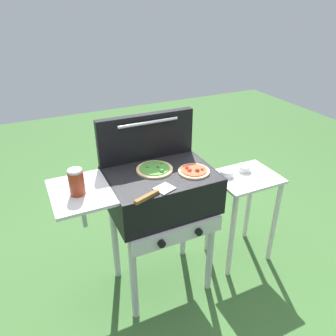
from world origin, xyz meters
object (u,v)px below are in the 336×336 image
(pizza_veggie, at_px, (155,169))
(topping_bowl_near, at_px, (227,173))
(prep_table, at_px, (243,200))
(topping_bowl_far, at_px, (244,168))
(pizza_pepperoni, at_px, (194,171))
(sauce_jar, at_px, (76,182))
(spatula, at_px, (154,193))
(grill, at_px, (159,194))

(pizza_veggie, height_order, topping_bowl_near, pizza_veggie)
(prep_table, xyz_separation_m, topping_bowl_far, (0.03, 0.07, 0.22))
(pizza_pepperoni, relative_size, topping_bowl_far, 2.07)
(prep_table, relative_size, topping_bowl_near, 7.53)
(pizza_veggie, distance_m, sauce_jar, 0.48)
(spatula, bearing_deg, pizza_veggie, 66.33)
(grill, xyz_separation_m, pizza_pepperoni, (0.20, -0.08, 0.15))
(pizza_veggie, height_order, prep_table, pizza_veggie)
(topping_bowl_far, bearing_deg, topping_bowl_near, -177.07)
(pizza_pepperoni, relative_size, topping_bowl_near, 2.00)
(pizza_pepperoni, bearing_deg, spatula, -158.16)
(topping_bowl_near, bearing_deg, topping_bowl_far, 2.93)
(spatula, bearing_deg, pizza_pepperoni, 21.84)
(sauce_jar, bearing_deg, spatula, -26.28)
(grill, height_order, topping_bowl_near, grill)
(sauce_jar, height_order, prep_table, sauce_jar)
(sauce_jar, xyz_separation_m, spatula, (0.37, -0.18, -0.07))
(spatula, relative_size, prep_table, 0.37)
(pizza_veggie, distance_m, topping_bowl_far, 0.73)
(sauce_jar, bearing_deg, prep_table, 1.22)
(grill, xyz_separation_m, topping_bowl_near, (0.55, 0.07, -0.02))
(pizza_veggie, distance_m, prep_table, 0.79)
(prep_table, height_order, topping_bowl_near, topping_bowl_near)
(grill, bearing_deg, sauce_jar, -177.59)
(spatula, bearing_deg, topping_bowl_near, 22.02)
(sauce_jar, bearing_deg, pizza_veggie, 7.90)
(sauce_jar, height_order, topping_bowl_far, sauce_jar)
(grill, xyz_separation_m, sauce_jar, (-0.48, -0.02, 0.22))
(pizza_pepperoni, bearing_deg, sauce_jar, 175.20)
(prep_table, distance_m, topping_bowl_near, 0.26)
(grill, xyz_separation_m, spatula, (-0.11, -0.20, 0.15))
(pizza_veggie, bearing_deg, topping_bowl_far, 2.28)
(pizza_pepperoni, height_order, sauce_jar, sauce_jar)
(topping_bowl_near, relative_size, topping_bowl_far, 1.03)
(prep_table, distance_m, topping_bowl_far, 0.23)
(sauce_jar, relative_size, spatula, 0.56)
(pizza_veggie, relative_size, topping_bowl_far, 2.42)
(sauce_jar, height_order, topping_bowl_near, sauce_jar)
(sauce_jar, xyz_separation_m, topping_bowl_near, (1.03, 0.09, -0.24))
(grill, xyz_separation_m, pizza_veggie, (-0.01, 0.05, 0.15))
(pizza_veggie, bearing_deg, grill, -83.12)
(grill, bearing_deg, pizza_pepperoni, -21.42)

